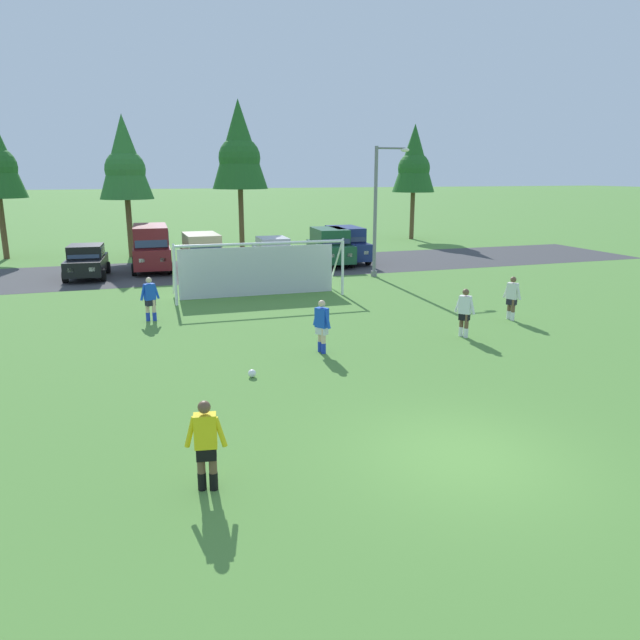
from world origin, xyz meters
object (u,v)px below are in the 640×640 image
Objects in this scene: player_defender_far at (150,299)px; player_winger_left at (512,298)px; referee at (206,446)px; parked_car_slot_center_right at (330,246)px; parked_car_slot_far_left at (87,261)px; parked_car_slot_left at (151,247)px; parked_car_slot_center at (273,252)px; parked_car_slot_right at (346,244)px; soccer_goal at (259,268)px; street_lamp at (379,210)px; player_striker_near at (322,326)px; parked_car_slot_center_left at (202,253)px; soccer_ball at (252,373)px; player_midfield_center at (465,313)px.

player_defender_far is 1.00× the size of player_winger_left.
referee is 0.35× the size of parked_car_slot_center_right.
parked_car_slot_far_left is 3.69m from parked_car_slot_left.
parked_car_slot_center is at bearing 109.04° from player_winger_left.
referee is 27.24m from parked_car_slot_right.
soccer_goal reaches higher than referee.
parked_car_slot_far_left is at bearing 163.47° from street_lamp.
parked_car_slot_left is 0.73× the size of street_lamp.
player_striker_near is (4.45, 7.02, 0.00)m from referee.
player_winger_left is at bearing -56.42° from parked_car_slot_center_left.
parked_car_slot_center_left is at bearing 102.26° from soccer_goal.
referee is 15.24m from player_winger_left.
parked_car_slot_center is at bearing 74.21° from soccer_ball.
parked_car_slot_center_left reaches higher than player_midfield_center.
soccer_goal is at bearing -155.65° from street_lamp.
soccer_ball is at bearing -105.79° from parked_car_slot_center.
parked_car_slot_far_left is 14.90m from parked_car_slot_right.
player_striker_near is 1.00× the size of player_winger_left.
player_defender_far is (-0.29, 12.83, 0.00)m from referee.
street_lamp reaches higher than player_striker_near.
referee is 0.35× the size of parked_car_slot_right.
parked_car_slot_center_right is at bearing 64.65° from soccer_ball.
parked_car_slot_left is (-9.14, 17.78, 0.52)m from player_midfield_center.
parked_car_slot_left reaches higher than parked_car_slot_center_right.
referee is 1.00× the size of player_midfield_center.
referee is 0.35× the size of parked_car_slot_center_left.
referee is 26.12m from parked_car_slot_center_right.
parked_car_slot_far_left is (-2.68, 10.74, 0.05)m from player_defender_far.
player_defender_far is at bearing -107.78° from parked_car_slot_center_left.
parked_car_slot_right is (12.19, 11.66, 0.29)m from player_defender_far.
player_midfield_center is at bearing 12.99° from soccer_ball.
soccer_goal is 1.58× the size of parked_car_slot_center_right.
parked_car_slot_right reaches higher than player_winger_left.
referee is at bearing -122.38° from player_striker_near.
parked_car_slot_center_right is at bearing 86.16° from player_midfield_center.
parked_car_slot_center reaches higher than soccer_ball.
player_midfield_center is 0.34× the size of parked_car_slot_left.
parked_car_slot_left is 1.14× the size of parked_car_slot_center.
player_winger_left is 0.34× the size of parked_car_slot_left.
player_midfield_center is 17.02m from parked_car_slot_center.
parked_car_slot_center is at bearing -174.78° from parked_car_slot_right.
street_lamp is at bearing -27.10° from parked_car_slot_left.
player_winger_left is 17.21m from parked_car_slot_center_left.
player_defender_far is 13.44m from player_winger_left.
parked_car_slot_center is at bearing 97.89° from player_midfield_center.
parked_car_slot_center_right is (1.12, 16.64, 0.29)m from player_midfield_center.
street_lamp reaches higher than parked_car_slot_center.
soccer_goal is (2.58, 10.51, 1.18)m from soccer_ball.
parked_car_slot_center is at bearing 176.37° from parked_car_slot_center_right.
player_midfield_center is 0.38× the size of parked_car_slot_far_left.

